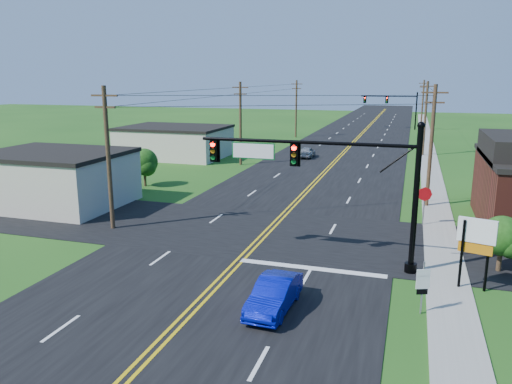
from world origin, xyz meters
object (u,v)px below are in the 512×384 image
(signal_mast_main, at_px, (324,174))
(route_sign, at_px, (423,284))
(blue_car, at_px, (274,295))
(stop_sign, at_px, (425,198))
(signal_mast_far, at_px, (392,104))

(signal_mast_main, xyz_separation_m, route_sign, (4.91, -4.49, -3.43))
(blue_car, xyz_separation_m, stop_sign, (6.05, 14.64, 1.19))
(signal_mast_far, bearing_deg, signal_mast_main, -90.08)
(route_sign, relative_size, stop_sign, 0.88)
(stop_sign, bearing_deg, signal_mast_far, 84.12)
(signal_mast_far, xyz_separation_m, stop_sign, (5.04, -63.34, -2.69))
(signal_mast_far, bearing_deg, stop_sign, -85.45)
(signal_mast_main, relative_size, blue_car, 2.79)
(route_sign, distance_m, stop_sign, 13.16)
(signal_mast_far, relative_size, blue_car, 2.71)
(signal_mast_main, height_order, blue_car, signal_mast_main)
(blue_car, xyz_separation_m, route_sign, (5.83, 1.48, 0.65))
(signal_mast_far, height_order, route_sign, signal_mast_far)
(signal_mast_main, xyz_separation_m, stop_sign, (5.13, 8.66, -2.89))
(signal_mast_main, relative_size, signal_mast_far, 1.03)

